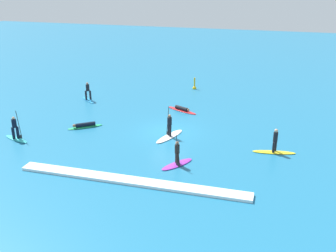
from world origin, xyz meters
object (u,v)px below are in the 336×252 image
object	(u,v)px
surfer_on_yellow_board	(274,147)
surfer_on_green_board	(85,126)
surfer_on_blue_board	(88,95)
marker_buoy	(194,87)
surfer_on_purple_board	(177,159)
surfer_on_red_board	(182,109)
surfer_on_teal_board	(16,132)
surfer_on_white_board	(169,132)

from	to	relation	value
surfer_on_yellow_board	surfer_on_green_board	xyz separation A→B (m)	(-14.86, 0.82, -0.31)
surfer_on_blue_board	surfer_on_yellow_board	size ratio (longest dim) A/B	0.75
surfer_on_yellow_board	marker_buoy	xyz separation A→B (m)	(-8.66, 14.16, -0.21)
surfer_on_green_board	surfer_on_purple_board	size ratio (longest dim) A/B	1.03
surfer_on_red_board	surfer_on_yellow_board	world-z (taller)	surfer_on_yellow_board
surfer_on_purple_board	surfer_on_teal_board	distance (m)	12.69
surfer_on_yellow_board	surfer_on_teal_board	xyz separation A→B (m)	(-18.70, -2.77, 0.11)
surfer_on_yellow_board	surfer_on_white_board	size ratio (longest dim) A/B	0.91
surfer_on_red_board	surfer_on_yellow_board	xyz separation A→B (m)	(8.26, -6.91, 0.33)
surfer_on_yellow_board	marker_buoy	size ratio (longest dim) A/B	2.25
surfer_on_white_board	surfer_on_green_board	bearing A→B (deg)	109.68
surfer_on_green_board	surfer_on_teal_board	bearing A→B (deg)	5.76
surfer_on_teal_board	surfer_on_yellow_board	bearing A→B (deg)	28.40
surfer_on_red_board	surfer_on_white_board	bearing A→B (deg)	-58.69
surfer_on_purple_board	marker_buoy	distance (m)	17.95
surfer_on_yellow_board	surfer_on_white_board	distance (m)	7.80
surfer_on_blue_board	surfer_on_white_board	xyz separation A→B (m)	(10.03, -6.67, -0.13)
marker_buoy	surfer_on_yellow_board	bearing A→B (deg)	-58.57
surfer_on_purple_board	surfer_on_green_board	bearing A→B (deg)	-82.48
surfer_on_purple_board	surfer_on_blue_board	bearing A→B (deg)	-99.16
surfer_on_green_board	marker_buoy	distance (m)	14.72
surfer_on_white_board	surfer_on_blue_board	bearing A→B (deg)	76.27
marker_buoy	surfer_on_white_board	bearing A→B (deg)	-86.16
surfer_on_yellow_board	surfer_on_green_board	world-z (taller)	surfer_on_yellow_board
surfer_on_blue_board	surfer_on_yellow_board	distance (m)	19.29
surfer_on_yellow_board	surfer_on_purple_board	distance (m)	7.03
surfer_on_red_board	surfer_on_teal_board	distance (m)	14.24
surfer_on_red_board	surfer_on_purple_board	size ratio (longest dim) A/B	1.26
marker_buoy	surfer_on_purple_board	bearing A→B (deg)	-81.63
surfer_on_blue_board	surfer_on_green_board	xyz separation A→B (m)	(2.93, -6.64, -0.39)
surfer_on_yellow_board	surfer_on_white_board	xyz separation A→B (m)	(-7.76, 0.79, -0.06)
surfer_on_red_board	surfer_on_purple_board	xyz separation A→B (m)	(2.22, -10.51, 0.29)
surfer_on_purple_board	surfer_on_yellow_board	bearing A→B (deg)	154.89
surfer_on_green_board	surfer_on_blue_board	bearing A→B (deg)	-103.49
surfer_on_green_board	surfer_on_teal_board	distance (m)	5.27
marker_buoy	surfer_on_red_board	bearing A→B (deg)	-86.92
surfer_on_yellow_board	surfer_on_green_board	size ratio (longest dim) A/B	1.16
surfer_on_blue_board	surfer_on_purple_board	world-z (taller)	surfer_on_purple_board
surfer_on_teal_board	surfer_on_white_board	distance (m)	11.51
surfer_on_white_board	surfer_on_red_board	bearing A→B (deg)	24.63
surfer_on_blue_board	marker_buoy	world-z (taller)	surfer_on_blue_board
surfer_on_green_board	surfer_on_white_board	size ratio (longest dim) A/B	0.79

